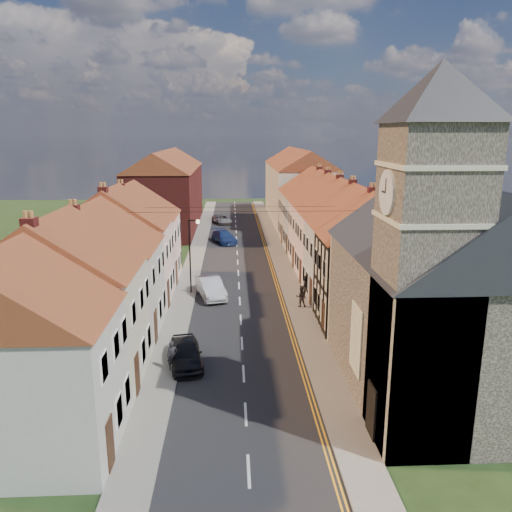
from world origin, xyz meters
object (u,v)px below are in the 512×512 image
Objects in this scene: car_far at (224,237)px; pedestrian_left at (172,356)px; church at (444,282)px; car_mid at (210,288)px; car_distant at (222,219)px; pedestrian_right_b at (301,297)px; car_near at (186,353)px; lamppost at (191,251)px; pedestrian_right at (305,287)px.

car_far is 3.03× the size of pedestrian_left.
car_mid is at bearing 126.37° from church.
pedestrian_left reaches higher than car_distant.
car_near is at bearing 46.64° from pedestrian_right_b.
pedestrian_right_b reaches higher than car_near.
lamppost reaches higher than car_far.
lamppost is at bearing 128.30° from church.
pedestrian_left reaches higher than car_near.
pedestrian_right_b reaches higher than car_distant.
lamppost is 1.41× the size of car_near.
pedestrian_right_b is (-0.60, -2.08, -0.12)m from pedestrian_right.
car_near is 0.98× the size of car_distant.
lamppost is 13.76m from pedestrian_left.
church reaches higher than car_far.
pedestrian_right is (6.60, -20.91, 0.29)m from car_far.
church reaches higher than pedestrian_left.
pedestrian_right_b reaches higher than car_mid.
car_far is 21.92m from pedestrian_right.
lamppost is at bearing 135.47° from car_mid.
pedestrian_right reaches higher than car_far.
lamppost is 32.48m from car_distant.
car_mid is 12.75m from pedestrian_left.
pedestrian_left is at bearing -113.41° from car_far.
car_distant is (-0.49, 13.06, -0.10)m from car_far.
car_mid is 33.15m from car_distant.
car_near is 13.87m from pedestrian_right.
car_mid is at bearing -111.57° from car_far.
pedestrian_right is (8.94, 11.84, 0.08)m from pedestrian_left.
pedestrian_right_b is (6.79, -2.90, 0.10)m from car_mid.
car_near is at bearing -87.26° from lamppost.
car_near is 0.87× the size of car_far.
car_near is 0.90× the size of car_mid.
pedestrian_right is (7.09, -33.97, 0.40)m from car_distant.
pedestrian_right reaches higher than car_mid.
church is 37.87m from car_far.
lamppost reaches higher than pedestrian_right.
lamppost reaches higher than car_near.
car_distant is 2.47× the size of pedestrian_right.
pedestrian_right_b is at bearing -38.34° from car_mid.
lamppost is 3.40× the size of pedestrian_right.
car_mid is 7.44m from pedestrian_right.
church is 20.30m from car_mid.
car_mid is 7.38m from pedestrian_right_b.
pedestrian_right is (7.39, -0.82, 0.22)m from car_mid.
church is 16.34m from pedestrian_right.
church reaches higher than pedestrian_right_b.
car_distant is (1.21, 45.07, -0.12)m from car_near.
pedestrian_right is (8.30, 11.10, 0.28)m from car_near.
car_near is 11.87m from pedestrian_right_b.
lamppost is 3.26m from car_mid.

